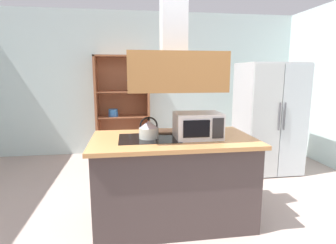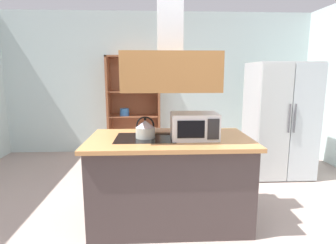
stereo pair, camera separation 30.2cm
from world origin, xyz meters
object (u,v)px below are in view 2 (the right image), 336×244
kettle (145,129)px  microwave (194,126)px  refrigerator (279,120)px  cutting_board (159,131)px  dish_cabinet (134,111)px

kettle → microwave: (0.49, -0.05, 0.04)m
refrigerator → microwave: bearing=-138.2°
refrigerator → cutting_board: bearing=-151.9°
kettle → cutting_board: size_ratio=0.64×
dish_cabinet → kettle: (0.30, -2.50, 0.16)m
kettle → microwave: microwave is taller
dish_cabinet → microwave: 2.68m
cutting_board → microwave: size_ratio=0.74×
dish_cabinet → microwave: size_ratio=4.07×
microwave → refrigerator: bearing=41.8°
refrigerator → microwave: size_ratio=3.72×
dish_cabinet → cutting_board: bearing=-78.6°
refrigerator → cutting_board: refrigerator is taller
dish_cabinet → cutting_board: dish_cabinet is taller
refrigerator → dish_cabinet: size_ratio=0.91×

